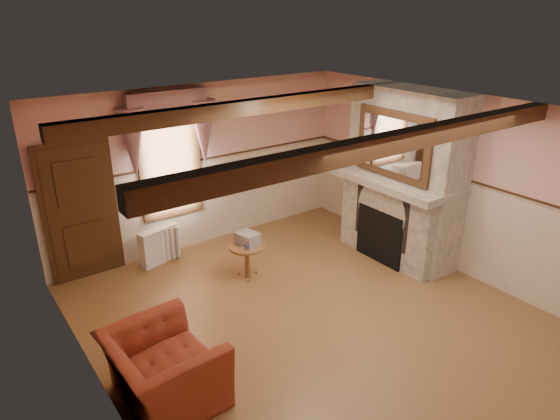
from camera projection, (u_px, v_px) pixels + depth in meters
floor at (311, 316)px, 6.85m from camera, size 5.50×6.00×0.01m
ceiling at (316, 113)px, 5.79m from camera, size 5.50×6.00×0.01m
wall_back at (202, 166)px, 8.57m from camera, size 5.50×0.02×2.80m
wall_front at (547, 343)px, 4.07m from camera, size 5.50×0.02×2.80m
wall_left at (94, 290)px, 4.82m from camera, size 0.02×6.00×2.80m
wall_right at (449, 181)px, 7.82m from camera, size 0.02×6.00×2.80m
wainscot at (312, 268)px, 6.57m from camera, size 5.50×6.00×1.50m
chair_rail at (314, 216)px, 6.28m from camera, size 5.50×6.00×0.08m
firebox at (382, 235)px, 8.22m from camera, size 0.20×0.95×0.90m
armchair at (164, 369)px, 5.27m from camera, size 1.11×1.25×0.78m
side_table at (247, 261)px, 7.74m from camera, size 0.57×0.57×0.55m
book_stack at (248, 239)px, 7.62m from camera, size 0.33×0.37×0.20m
radiator at (159, 245)px, 8.20m from camera, size 0.72×0.35×0.60m
bowl at (394, 173)px, 8.03m from camera, size 0.35×0.35×0.09m
mantel_clock at (375, 163)px, 8.33m from camera, size 0.14×0.24×0.20m
oil_lamp at (367, 158)px, 8.45m from camera, size 0.11×0.11×0.28m
candle_red at (440, 185)px, 7.35m from camera, size 0.06×0.06×0.16m
jar_yellow at (418, 179)px, 7.66m from camera, size 0.06×0.06×0.12m
fireplace at (405, 176)px, 8.09m from camera, size 0.85×2.00×2.80m
mantel at (397, 180)px, 8.01m from camera, size 1.05×2.05×0.12m
overmantel_mirror at (393, 145)px, 7.67m from camera, size 0.06×1.44×1.04m
door at (81, 214)px, 7.51m from camera, size 1.10×0.10×2.10m
window at (169, 158)px, 8.12m from camera, size 1.06×0.08×2.02m
window_drapes at (168, 123)px, 7.83m from camera, size 1.30×0.14×1.40m
ceiling_beam_front at (394, 142)px, 4.93m from camera, size 5.50×0.18×0.20m
ceiling_beam_back at (259, 106)px, 6.72m from camera, size 5.50×0.18×0.20m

